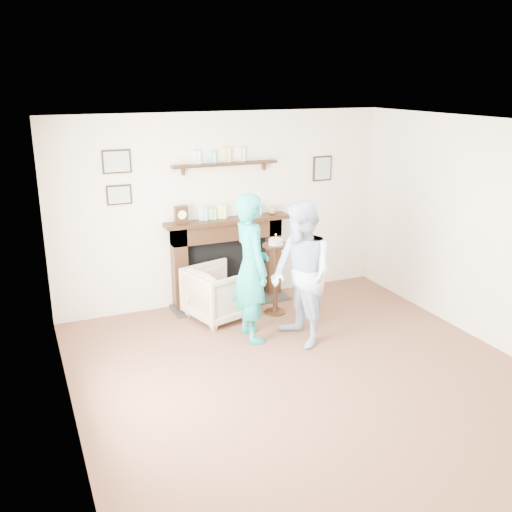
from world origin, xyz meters
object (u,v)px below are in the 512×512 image
Objects in this scene: woman at (251,337)px; man at (300,342)px; pedestal_table at (275,265)px; armchair at (220,317)px.

man is at bearing -123.58° from woman.
woman is at bearing -135.58° from pedestal_table.
woman is (0.14, -0.69, 0.00)m from armchair.
pedestal_table reaches higher than man.
pedestal_table is at bearing -43.22° from woman.
woman is at bearing -128.93° from man.
armchair is 0.69× the size of pedestal_table.
pedestal_table is at bearing -117.08° from armchair.
pedestal_table is (0.57, 0.55, 0.65)m from woman.
woman is 1.62× the size of pedestal_table.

